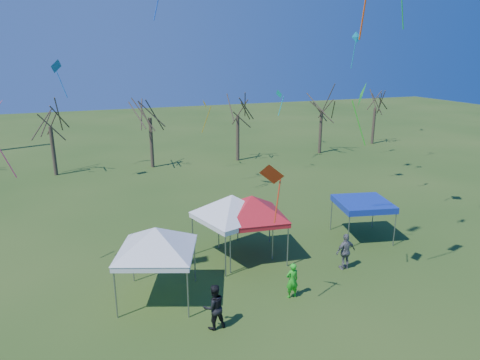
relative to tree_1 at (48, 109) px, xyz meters
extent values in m
plane|color=#294D18|center=(10.77, -24.65, -5.79)|extent=(140.00, 140.00, 0.00)
cylinder|color=#3D2D21|center=(0.00, 0.00, -3.65)|extent=(0.32, 0.32, 4.28)
cylinder|color=#3D2D21|center=(8.40, -0.27, -3.47)|extent=(0.32, 0.32, 4.64)
cylinder|color=#3D2D21|center=(16.80, -0.60, -3.55)|extent=(0.32, 0.32, 4.49)
cylinder|color=#3D2D21|center=(26.12, -0.65, -3.56)|extent=(0.32, 0.32, 4.47)
cylinder|color=#3D2D21|center=(34.49, 1.42, -3.68)|extent=(0.32, 0.32, 4.23)
cylinder|color=gray|center=(3.00, -23.70, -4.76)|extent=(0.06, 0.06, 2.06)
cylinder|color=gray|center=(4.00, -21.00, -4.76)|extent=(0.06, 0.06, 2.06)
cylinder|color=gray|center=(5.70, -24.71, -4.76)|extent=(0.06, 0.06, 2.06)
cylinder|color=gray|center=(6.70, -22.01, -4.76)|extent=(0.06, 0.06, 2.06)
cube|color=white|center=(4.85, -22.86, -3.61)|extent=(3.97, 3.97, 0.25)
pyramid|color=white|center=(4.85, -22.86, -2.46)|extent=(4.09, 4.09, 1.03)
cylinder|color=gray|center=(8.16, -22.12, -4.73)|extent=(0.06, 0.06, 2.12)
cylinder|color=gray|center=(7.31, -19.28, -4.73)|extent=(0.06, 0.06, 2.12)
cylinder|color=gray|center=(11.01, -21.27, -4.73)|extent=(0.06, 0.06, 2.12)
cylinder|color=gray|center=(10.15, -18.42, -4.73)|extent=(0.06, 0.06, 2.12)
cube|color=white|center=(9.16, -20.27, -3.54)|extent=(3.96, 3.96, 0.25)
pyramid|color=white|center=(9.16, -20.27, -2.36)|extent=(4.31, 4.31, 1.06)
cylinder|color=gray|center=(8.49, -21.87, -4.75)|extent=(0.06, 0.06, 2.09)
cylinder|color=gray|center=(8.84, -18.97, -4.75)|extent=(0.06, 0.06, 2.09)
cylinder|color=gray|center=(11.39, -22.21, -4.75)|extent=(0.06, 0.06, 2.09)
cylinder|color=gray|center=(11.74, -19.31, -4.75)|extent=(0.06, 0.06, 2.09)
cube|color=red|center=(10.11, -20.59, -3.58)|extent=(3.48, 3.48, 0.25)
pyramid|color=red|center=(10.11, -20.59, -2.41)|extent=(4.39, 4.39, 1.04)
cylinder|color=gray|center=(15.37, -21.60, -4.84)|extent=(0.06, 0.06, 1.90)
cylinder|color=gray|center=(15.93, -19.01, -4.84)|extent=(0.06, 0.06, 1.90)
cylinder|color=gray|center=(17.97, -22.17, -4.84)|extent=(0.06, 0.06, 1.90)
cylinder|color=gray|center=(18.53, -19.57, -4.84)|extent=(0.06, 0.06, 1.90)
cube|color=#0F2A9B|center=(16.95, -20.59, -3.78)|extent=(3.39, 3.39, 0.23)
cube|color=#0F2A9B|center=(16.95, -20.59, -3.61)|extent=(3.39, 3.39, 0.11)
imported|color=green|center=(10.29, -24.82, -4.98)|extent=(0.61, 0.41, 1.62)
imported|color=slate|center=(13.94, -23.45, -4.87)|extent=(1.11, 0.52, 1.85)
imported|color=black|center=(6.47, -25.71, -4.87)|extent=(0.94, 0.75, 1.83)
cone|color=orange|center=(12.90, -2.76, 0.21)|extent=(0.43, 0.85, 0.79)
cube|color=orange|center=(12.88, -3.19, -1.15)|extent=(0.91, 0.09, 2.32)
cone|color=blue|center=(1.13, -3.91, 3.56)|extent=(1.16, 1.23, 1.06)
cube|color=blue|center=(1.38, -3.61, 2.24)|extent=(0.66, 0.56, 2.09)
cube|color=green|center=(18.97, -19.80, 6.77)|extent=(0.54, 0.13, 2.13)
cone|color=#0DC0C3|center=(18.48, -6.21, 1.17)|extent=(0.56, 0.88, 0.77)
cube|color=#0DC0C3|center=(18.54, -6.48, 0.16)|extent=(0.58, 0.17, 1.62)
cube|color=#D42F60|center=(-0.98, -18.97, 0.50)|extent=(0.99, 0.06, 2.65)
cube|color=blue|center=(7.48, -11.75, 7.37)|extent=(0.69, 0.50, 2.03)
cone|color=#0EBBD4|center=(26.83, -4.80, 5.88)|extent=(1.05, 0.30, 1.04)
cube|color=#0EBBD4|center=(26.63, -4.81, 4.36)|extent=(0.06, 0.45, 2.52)
cone|color=green|center=(12.63, -25.46, 2.94)|extent=(0.88, 1.04, 1.02)
cube|color=green|center=(12.82, -25.20, 1.78)|extent=(0.58, 0.43, 1.81)
cone|color=red|center=(8.81, -25.69, 0.21)|extent=(1.11, 1.14, 0.92)
cube|color=red|center=(8.97, -25.87, -0.84)|extent=(0.42, 0.39, 1.59)
camera|label=1|loc=(2.33, -39.47, 4.48)|focal=32.00mm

